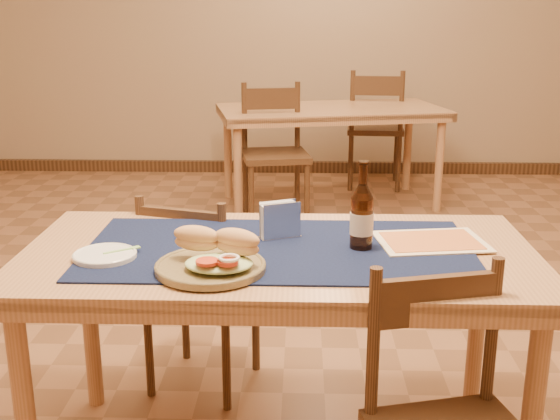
{
  "coord_description": "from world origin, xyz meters",
  "views": [
    {
      "loc": [
        0.07,
        -2.86,
        1.48
      ],
      "look_at": [
        0.0,
        -0.7,
        0.85
      ],
      "focal_mm": 45.0,
      "sensor_mm": 36.0,
      "label": 1
    }
  ],
  "objects_px": {
    "chair_main_far": "(198,288)",
    "sandwich_plate": "(214,260)",
    "napkin_holder": "(280,221)",
    "main_table": "(279,274)",
    "back_table": "(331,118)",
    "beer_bottle": "(362,216)"
  },
  "relations": [
    {
      "from": "main_table",
      "to": "sandwich_plate",
      "type": "relative_size",
      "value": 5.04
    },
    {
      "from": "chair_main_far",
      "to": "beer_bottle",
      "type": "relative_size",
      "value": 2.98
    },
    {
      "from": "back_table",
      "to": "beer_bottle",
      "type": "relative_size",
      "value": 6.51
    },
    {
      "from": "sandwich_plate",
      "to": "napkin_holder",
      "type": "distance_m",
      "value": 0.35
    },
    {
      "from": "chair_main_far",
      "to": "napkin_holder",
      "type": "height_order",
      "value": "napkin_holder"
    },
    {
      "from": "beer_bottle",
      "to": "napkin_holder",
      "type": "distance_m",
      "value": 0.28
    },
    {
      "from": "back_table",
      "to": "main_table",
      "type": "bearing_deg",
      "value": -95.05
    },
    {
      "from": "beer_bottle",
      "to": "napkin_holder",
      "type": "xyz_separation_m",
      "value": [
        -0.26,
        0.09,
        -0.05
      ]
    },
    {
      "from": "main_table",
      "to": "beer_bottle",
      "type": "height_order",
      "value": "beer_bottle"
    },
    {
      "from": "main_table",
      "to": "napkin_holder",
      "type": "height_order",
      "value": "napkin_holder"
    },
    {
      "from": "chair_main_far",
      "to": "sandwich_plate",
      "type": "bearing_deg",
      "value": -77.11
    },
    {
      "from": "napkin_holder",
      "to": "main_table",
      "type": "bearing_deg",
      "value": -89.77
    },
    {
      "from": "main_table",
      "to": "napkin_holder",
      "type": "distance_m",
      "value": 0.18
    },
    {
      "from": "beer_bottle",
      "to": "napkin_holder",
      "type": "relative_size",
      "value": 1.91
    },
    {
      "from": "sandwich_plate",
      "to": "napkin_holder",
      "type": "relative_size",
      "value": 2.21
    },
    {
      "from": "chair_main_far",
      "to": "sandwich_plate",
      "type": "xyz_separation_m",
      "value": [
        0.15,
        -0.66,
        0.36
      ]
    },
    {
      "from": "back_table",
      "to": "beer_bottle",
      "type": "bearing_deg",
      "value": -90.5
    },
    {
      "from": "sandwich_plate",
      "to": "beer_bottle",
      "type": "xyz_separation_m",
      "value": [
        0.43,
        0.21,
        0.07
      ]
    },
    {
      "from": "napkin_holder",
      "to": "chair_main_far",
      "type": "bearing_deg",
      "value": 133.07
    },
    {
      "from": "back_table",
      "to": "chair_main_far",
      "type": "xyz_separation_m",
      "value": [
        -0.61,
        -2.74,
        -0.24
      ]
    },
    {
      "from": "main_table",
      "to": "beer_bottle",
      "type": "bearing_deg",
      "value": 2.67
    },
    {
      "from": "beer_bottle",
      "to": "main_table",
      "type": "bearing_deg",
      "value": -177.33
    }
  ]
}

